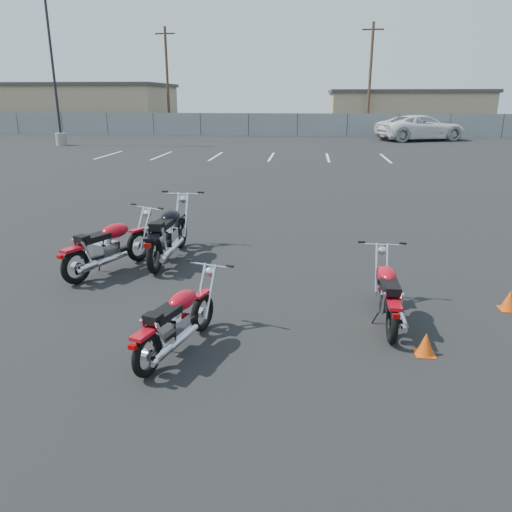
# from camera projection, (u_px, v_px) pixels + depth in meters

# --- Properties ---
(ground) EXTENTS (120.00, 120.00, 0.00)m
(ground) POSITION_uv_depth(u_px,v_px,m) (239.00, 308.00, 7.58)
(ground) COLOR black
(ground) RESTS_ON ground
(motorcycle_front_red) EXTENTS (1.35, 2.08, 1.06)m
(motorcycle_front_red) POSITION_uv_depth(u_px,v_px,m) (109.00, 247.00, 9.02)
(motorcycle_front_red) COLOR black
(motorcycle_front_red) RESTS_ON ground
(motorcycle_second_black) EXTENTS (0.92, 2.37, 1.16)m
(motorcycle_second_black) POSITION_uv_depth(u_px,v_px,m) (168.00, 234.00, 9.68)
(motorcycle_second_black) COLOR black
(motorcycle_second_black) RESTS_ON ground
(motorcycle_third_red) EXTENTS (0.94, 1.85, 0.91)m
(motorcycle_third_red) POSITION_uv_depth(u_px,v_px,m) (177.00, 321.00, 6.17)
(motorcycle_third_red) COLOR black
(motorcycle_third_red) RESTS_ON ground
(motorcycle_rear_red) EXTENTS (0.73, 1.90, 0.93)m
(motorcycle_rear_red) POSITION_uv_depth(u_px,v_px,m) (388.00, 294.00, 7.00)
(motorcycle_rear_red) COLOR black
(motorcycle_rear_red) RESTS_ON ground
(training_cone_near) EXTENTS (0.26, 0.26, 0.31)m
(training_cone_near) POSITION_uv_depth(u_px,v_px,m) (510.00, 300.00, 7.48)
(training_cone_near) COLOR #E14A0B
(training_cone_near) RESTS_ON ground
(training_cone_far) EXTENTS (0.24, 0.24, 0.29)m
(training_cone_far) POSITION_uv_depth(u_px,v_px,m) (426.00, 344.00, 6.18)
(training_cone_far) COLOR #E14A0B
(training_cone_far) RESTS_ON ground
(light_pole_west) EXTENTS (0.80, 0.70, 11.36)m
(light_pole_west) POSITION_uv_depth(u_px,v_px,m) (56.00, 97.00, 32.02)
(light_pole_west) COLOR gray
(light_pole_west) RESTS_ON ground
(chainlink_fence) EXTENTS (80.06, 0.06, 1.80)m
(chainlink_fence) POSITION_uv_depth(u_px,v_px,m) (297.00, 125.00, 40.46)
(chainlink_fence) COLOR slate
(chainlink_fence) RESTS_ON ground
(tan_building_west) EXTENTS (18.40, 10.40, 4.30)m
(tan_building_west) POSITION_uv_depth(u_px,v_px,m) (75.00, 106.00, 48.87)
(tan_building_west) COLOR tan
(tan_building_west) RESTS_ON ground
(tan_building_east) EXTENTS (14.40, 9.40, 3.70)m
(tan_building_east) POSITION_uv_depth(u_px,v_px,m) (405.00, 110.00, 47.71)
(tan_building_east) COLOR tan
(tan_building_east) RESTS_ON ground
(utility_pole_b) EXTENTS (1.80, 0.24, 9.00)m
(utility_pole_b) POSITION_uv_depth(u_px,v_px,m) (167.00, 78.00, 45.22)
(utility_pole_b) COLOR #452D20
(utility_pole_b) RESTS_ON ground
(utility_pole_c) EXTENTS (1.80, 0.24, 9.00)m
(utility_pole_c) POSITION_uv_depth(u_px,v_px,m) (370.00, 77.00, 42.50)
(utility_pole_c) COLOR #452D20
(utility_pole_c) RESTS_ON ground
(parking_line_stripes) EXTENTS (15.12, 4.00, 0.01)m
(parking_line_stripes) POSITION_uv_depth(u_px,v_px,m) (243.00, 157.00, 26.77)
(parking_line_stripes) COLOR silver
(parking_line_stripes) RESTS_ON ground
(white_van) EXTENTS (5.42, 8.06, 2.85)m
(white_van) POSITION_uv_depth(u_px,v_px,m) (422.00, 120.00, 36.32)
(white_van) COLOR silver
(white_van) RESTS_ON ground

